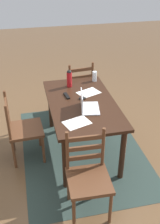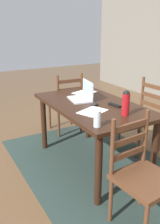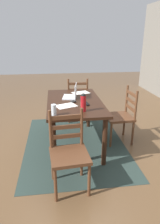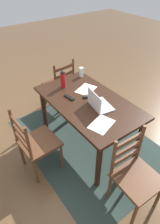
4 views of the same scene
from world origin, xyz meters
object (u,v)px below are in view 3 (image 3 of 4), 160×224
(dining_table, at_px, (74,107))
(chair_right_near, at_px, (69,153))
(computer_mouse, at_px, (73,101))
(chair_far_head, at_px, (121,116))
(water_bottle, at_px, (83,102))
(tv_remote, at_px, (87,104))
(chair_left_far, at_px, (77,100))
(drinking_glass, at_px, (54,110))
(laptop, at_px, (72,94))

(dining_table, height_order, chair_right_near, chair_right_near)
(chair_right_near, bearing_deg, computer_mouse, 171.05)
(chair_far_head, bearing_deg, water_bottle, -56.03)
(chair_right_near, height_order, tv_remote, chair_right_near)
(chair_left_far, height_order, drinking_glass, chair_left_far)
(water_bottle, relative_size, tv_remote, 1.50)
(dining_table, xyz_separation_m, tv_remote, (0.19, 0.17, 0.11))
(dining_table, relative_size, chair_right_near, 1.56)
(computer_mouse, bearing_deg, chair_left_far, 175.36)
(dining_table, relative_size, computer_mouse, 14.86)
(chair_right_near, bearing_deg, water_bottle, 155.41)
(chair_right_near, distance_m, computer_mouse, 1.02)
(chair_left_far, relative_size, tv_remote, 5.59)
(chair_right_near, relative_size, laptop, 2.68)
(chair_right_near, bearing_deg, chair_far_head, 136.65)
(tv_remote, bearing_deg, computer_mouse, 140.70)
(laptop, relative_size, tv_remote, 2.08)
(chair_left_far, distance_m, computer_mouse, 1.17)
(drinking_glass, bearing_deg, tv_remote, 128.85)
(chair_left_far, relative_size, chair_right_near, 1.00)
(chair_right_near, relative_size, computer_mouse, 9.50)
(chair_right_near, bearing_deg, drinking_glass, -160.73)
(dining_table, height_order, drinking_glass, drinking_glass)
(chair_far_head, distance_m, water_bottle, 0.98)
(chair_far_head, xyz_separation_m, chair_left_far, (-1.03, -0.63, 0.00))
(chair_left_far, distance_m, chair_right_near, 2.09)
(chair_right_near, xyz_separation_m, computer_mouse, (-0.96, 0.15, 0.33))
(drinking_glass, xyz_separation_m, computer_mouse, (-0.52, 0.30, -0.06))
(chair_right_near, distance_m, drinking_glass, 0.60)
(chair_far_head, height_order, laptop, laptop)
(chair_right_near, bearing_deg, dining_table, 170.36)
(chair_far_head, distance_m, drinking_glass, 1.33)
(chair_left_far, distance_m, water_bottle, 1.59)
(computer_mouse, bearing_deg, chair_far_head, 100.79)
(computer_mouse, bearing_deg, laptop, -177.01)
(drinking_glass, bearing_deg, chair_left_far, 162.95)
(tv_remote, bearing_deg, water_bottle, -115.28)
(chair_far_head, xyz_separation_m, tv_remote, (0.20, -0.63, 0.32))
(tv_remote, bearing_deg, chair_right_near, -119.90)
(water_bottle, height_order, computer_mouse, water_bottle)
(laptop, relative_size, water_bottle, 1.39)
(chair_right_near, bearing_deg, tv_remote, 157.78)
(chair_left_far, bearing_deg, tv_remote, -0.16)
(chair_far_head, bearing_deg, chair_left_far, -148.52)
(dining_table, distance_m, tv_remote, 0.28)
(chair_right_near, relative_size, water_bottle, 3.74)
(chair_far_head, relative_size, tv_remote, 5.59)
(chair_left_far, xyz_separation_m, computer_mouse, (1.11, -0.20, 0.33))
(dining_table, relative_size, laptop, 4.20)
(chair_far_head, height_order, chair_right_near, same)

